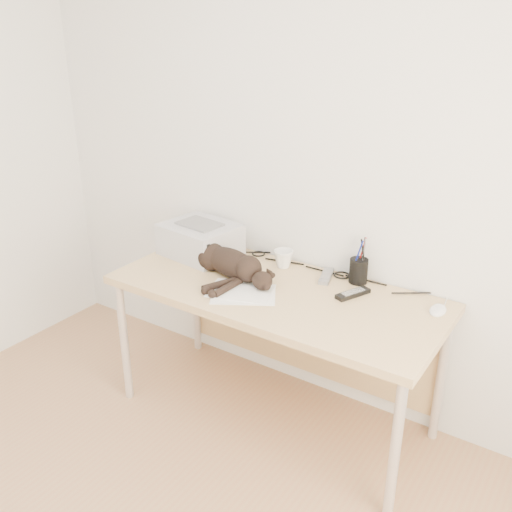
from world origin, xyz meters
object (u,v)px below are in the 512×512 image
Objects in this scene: printer at (200,239)px; pen_cup at (358,270)px; mug at (283,259)px; desk at (284,307)px; cat at (228,263)px; mouse at (438,308)px.

pen_cup reaches higher than printer.
printer is at bearing -168.34° from mug.
pen_cup is (0.40, 0.05, 0.02)m from mug.
printer is (-0.57, 0.06, 0.22)m from desk.
pen_cup is at bearing 9.39° from printer.
mouse is (1.00, 0.20, -0.05)m from cat.
desk is 0.74m from mouse.
mouse is at bearing 9.81° from desk.
mouse is at bearing -2.38° from mug.
mug is at bearing 122.99° from desk.
desk is 3.87× the size of printer.
mug reaches higher than desk.
mug is 0.82m from mouse.
printer is 0.48m from mug.
pen_cup reaches higher than cat.
mug is 0.84× the size of mouse.
cat is 0.64m from pen_cup.
cat is 2.81× the size of pen_cup.
printer is at bearing -170.61° from pen_cup.
pen_cup is (0.29, 0.20, 0.20)m from desk.
mug is (0.47, 0.10, -0.04)m from printer.
printer is at bearing 173.91° from desk.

